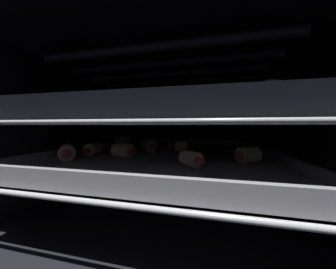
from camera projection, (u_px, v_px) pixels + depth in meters
The scene contains 28 objects.
ground_plane at pixel (168, 202), 38.07cm from camera, with size 56.55×52.11×1.20cm, color black.
oven_wall_back at pixel (182, 129), 61.98cm from camera, with size 56.55×1.20×32.30cm, color black.
oven_wall_left at pixel (67, 130), 43.03cm from camera, with size 1.20×49.71×32.30cm, color black.
oven_wall_right at pixel (307, 132), 31.27cm from camera, with size 1.20×49.71×32.30cm, color black.
oven_ceiling at pixel (168, 56), 36.24cm from camera, with size 56.55×52.11×1.20cm, color black.
heating_element at pixel (168, 69), 36.38cm from camera, with size 43.32×22.00×1.50cm.
oven_rack_lower at pixel (168, 159), 37.51cm from camera, with size 51.58×48.72×0.63cm.
baking_tray_lower at pixel (168, 155), 37.46cm from camera, with size 43.61×43.44×2.52cm.
pig_in_blanket_lower_0 at pixel (149, 145), 40.55cm from camera, with size 4.21×4.16×3.01cm.
pig_in_blanket_lower_1 at pixel (94, 149), 35.79cm from camera, with size 2.93×6.03×2.62cm.
pig_in_blanket_lower_2 at pixel (180, 146), 40.48cm from camera, with size 5.20×3.26×2.69cm.
pig_in_blanket_lower_3 at pixel (124, 141), 50.08cm from camera, with size 5.47×3.95×3.33cm.
pig_in_blanket_lower_4 at pixel (123, 151), 32.57cm from camera, with size 5.56×3.81×2.92cm.
pig_in_blanket_lower_5 at pixel (67, 152), 30.48cm from camera, with size 4.74×4.90×2.88cm.
pig_in_blanket_lower_6 at pixel (191, 159), 25.46cm from camera, with size 4.25×4.74×2.49cm.
pig_in_blanket_lower_7 at pixel (248, 155), 27.96cm from camera, with size 4.70×4.38×2.81cm.
oven_rack_upper at pixel (168, 124), 37.07cm from camera, with size 51.50×48.72×0.56cm.
baking_tray_upper at pixel (168, 120), 37.01cm from camera, with size 43.61×43.44×2.91cm.
pig_in_blanket_upper_0 at pixel (140, 110), 33.31cm from camera, with size 4.41×5.97×2.77cm.
pig_in_blanket_upper_1 at pixel (179, 109), 33.29cm from camera, with size 4.46×5.16×3.15cm.
pig_in_blanket_upper_2 at pixel (225, 112), 35.85cm from camera, with size 3.56×6.48×2.55cm.
pig_in_blanket_upper_3 at pixel (137, 115), 44.13cm from camera, with size 5.64×2.94×2.52cm.
pig_in_blanket_upper_4 at pixel (70, 105), 24.41cm from camera, with size 6.11×3.05×2.84cm.
pig_in_blanket_upper_5 at pixel (280, 96), 18.25cm from camera, with size 5.94×4.63×3.26cm.
pig_in_blanket_upper_6 at pixel (165, 116), 52.97cm from camera, with size 4.06×5.91×3.09cm.
pig_in_blanket_upper_7 at pixel (218, 110), 31.84cm from camera, with size 3.10×5.85×2.83cm.
pig_in_blanket_upper_8 at pixel (201, 115), 47.12cm from camera, with size 6.09×3.10×2.75cm.
pig_in_blanket_upper_9 at pixel (133, 115), 51.45cm from camera, with size 5.09×3.66×3.32cm.
Camera 1 is at (7.98, -36.27, 17.33)cm, focal length 17.24 mm.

